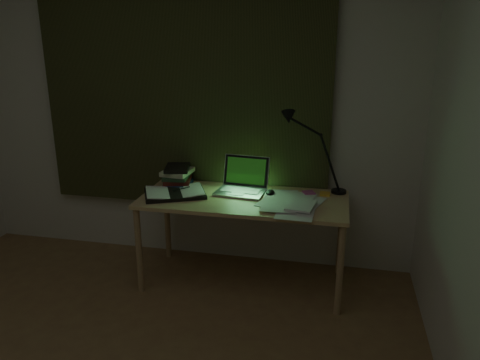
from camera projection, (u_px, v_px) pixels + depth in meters
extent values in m
cube|color=silver|center=(185.00, 101.00, 3.53)|extent=(3.50, 0.00, 2.50)
cube|color=#2A2E17|center=(182.00, 75.00, 3.43)|extent=(2.20, 0.06, 2.00)
ellipsoid|color=black|center=(270.00, 193.00, 3.29)|extent=(0.07, 0.10, 0.04)
cube|color=yellow|center=(325.00, 194.00, 3.30)|extent=(0.07, 0.07, 0.02)
cube|color=#CA4E95|center=(309.00, 193.00, 3.31)|extent=(0.10, 0.10, 0.02)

